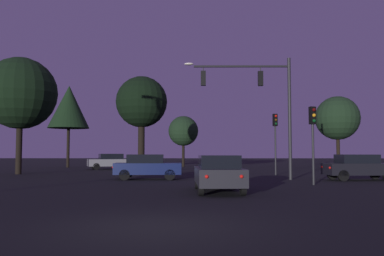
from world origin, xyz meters
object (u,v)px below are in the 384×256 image
(car_crossing_left, at_px, (147,166))
(car_crossing_right, at_px, (359,167))
(traffic_light_corner_left, at_px, (275,132))
(tree_left_far, at_px, (142,103))
(traffic_light_corner_right, at_px, (313,129))
(car_nearside_lane, at_px, (218,173))
(tree_right_cluster, at_px, (20,93))
(traffic_signal_mast_arm, at_px, (260,95))
(tree_center_horizon, at_px, (183,131))
(tree_lot_edge, at_px, (337,118))
(car_far_lane, at_px, (110,161))
(tree_behind_sign, at_px, (69,107))

(car_crossing_left, distance_m, car_crossing_right, 12.63)
(traffic_light_corner_left, height_order, car_crossing_left, traffic_light_corner_left)
(car_crossing_right, xyz_separation_m, tree_left_far, (-14.06, 7.57, 4.81))
(car_crossing_right, bearing_deg, traffic_light_corner_right, -135.67)
(car_nearside_lane, bearing_deg, car_crossing_left, 117.31)
(car_crossing_left, distance_m, tree_right_cluster, 13.20)
(car_crossing_left, bearing_deg, car_crossing_right, -1.93)
(traffic_signal_mast_arm, distance_m, car_nearside_lane, 9.17)
(tree_center_horizon, height_order, tree_lot_edge, tree_lot_edge)
(tree_left_far, bearing_deg, car_crossing_left, -78.61)
(car_far_lane, height_order, tree_lot_edge, tree_lot_edge)
(car_nearside_lane, height_order, tree_center_horizon, tree_center_horizon)
(traffic_signal_mast_arm, bearing_deg, traffic_light_corner_left, 70.31)
(traffic_light_corner_left, xyz_separation_m, tree_lot_edge, (9.71, 15.23, 2.28))
(car_crossing_left, relative_size, tree_left_far, 0.55)
(traffic_light_corner_left, bearing_deg, traffic_signal_mast_arm, -109.69)
(tree_left_far, height_order, tree_center_horizon, tree_left_far)
(traffic_signal_mast_arm, xyz_separation_m, tree_center_horizon, (-5.64, 22.43, -0.98))
(tree_behind_sign, distance_m, tree_lot_edge, 29.94)
(car_crossing_left, relative_size, car_far_lane, 0.95)
(tree_lot_edge, bearing_deg, tree_right_cluster, -153.57)
(traffic_light_corner_left, xyz_separation_m, tree_center_horizon, (-7.49, 17.28, 0.98))
(traffic_light_corner_right, xyz_separation_m, car_crossing_left, (-8.97, 3.99, -2.04))
(tree_lot_edge, bearing_deg, tree_center_horizon, 173.21)
(traffic_light_corner_right, height_order, tree_behind_sign, tree_behind_sign)
(traffic_light_corner_left, distance_m, traffic_light_corner_right, 8.99)
(traffic_light_corner_left, distance_m, car_crossing_left, 10.33)
(tree_right_cluster, bearing_deg, car_crossing_right, -15.01)
(tree_center_horizon, xyz_separation_m, tree_lot_edge, (17.20, -2.05, 1.30))
(tree_right_cluster, bearing_deg, tree_center_horizon, 54.34)
(tree_behind_sign, bearing_deg, tree_center_horizon, 10.65)
(car_nearside_lane, height_order, tree_lot_edge, tree_lot_edge)
(car_far_lane, relative_size, tree_left_far, 0.58)
(traffic_signal_mast_arm, xyz_separation_m, tree_lot_edge, (11.56, 20.38, 0.32))
(tree_left_far, distance_m, tree_right_cluster, 9.26)
(traffic_light_corner_left, relative_size, car_far_lane, 1.01)
(car_nearside_lane, bearing_deg, tree_center_horizon, 95.23)
(car_crossing_right, relative_size, tree_left_far, 0.55)
(tree_behind_sign, xyz_separation_m, tree_left_far, (10.04, -12.73, -1.12))
(tree_center_horizon, xyz_separation_m, tree_right_cluster, (-11.82, -16.47, 2.02))
(car_nearside_lane, distance_m, car_crossing_right, 11.30)
(car_far_lane, distance_m, tree_right_cluster, 11.43)
(tree_left_far, bearing_deg, traffic_light_corner_right, -46.94)
(traffic_light_corner_right, bearing_deg, traffic_signal_mast_arm, 118.56)
(car_nearside_lane, xyz_separation_m, car_far_lane, (-9.59, 22.28, -0.00))
(traffic_signal_mast_arm, xyz_separation_m, tree_right_cluster, (-17.46, 5.96, 1.04))
(traffic_light_corner_right, bearing_deg, tree_behind_sign, 130.58)
(traffic_light_corner_right, height_order, car_crossing_left, traffic_light_corner_right)
(car_far_lane, bearing_deg, traffic_light_corner_left, -33.77)
(tree_behind_sign, height_order, tree_right_cluster, tree_behind_sign)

